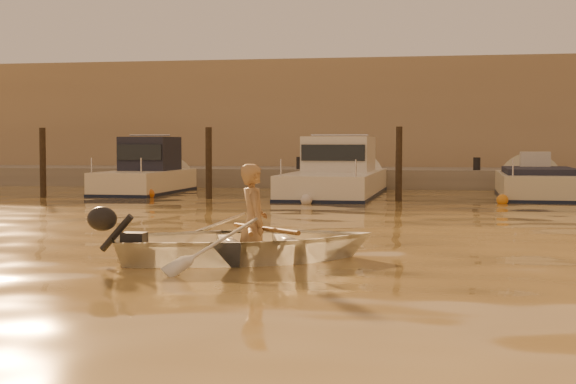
% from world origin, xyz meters
% --- Properties ---
extents(ground_plane, '(160.00, 160.00, 0.00)m').
position_xyz_m(ground_plane, '(0.00, 0.00, 0.00)').
color(ground_plane, olive).
rests_on(ground_plane, ground).
extents(dinghy, '(4.26, 3.75, 0.73)m').
position_xyz_m(dinghy, '(-1.45, 1.39, 0.25)').
color(dinghy, white).
rests_on(dinghy, ground_plane).
extents(person, '(0.58, 0.69, 1.59)m').
position_xyz_m(person, '(-1.36, 1.43, 0.50)').
color(person, '#A27B51').
rests_on(person, dinghy).
extents(outboard_motor, '(0.98, 0.73, 0.70)m').
position_xyz_m(outboard_motor, '(-2.82, 0.78, 0.28)').
color(outboard_motor, black).
rests_on(outboard_motor, dinghy).
extents(oar_port, '(1.28, 1.74, 0.13)m').
position_xyz_m(oar_port, '(-1.22, 1.49, 0.42)').
color(oar_port, brown).
rests_on(oar_port, dinghy).
extents(oar_starboard, '(0.56, 2.05, 0.13)m').
position_xyz_m(oar_starboard, '(-1.40, 1.41, 0.42)').
color(oar_starboard, brown).
rests_on(oar_starboard, dinghy).
extents(moored_boat_1, '(1.86, 5.68, 1.75)m').
position_xyz_m(moored_boat_1, '(-8.19, 16.00, 0.62)').
color(moored_boat_1, '#EFE4C8').
rests_on(moored_boat_1, ground_plane).
extents(moored_boat_2, '(2.45, 8.14, 1.75)m').
position_xyz_m(moored_boat_2, '(-2.19, 16.00, 0.62)').
color(moored_boat_2, white).
rests_on(moored_boat_2, ground_plane).
extents(moored_boat_3, '(2.15, 6.18, 0.95)m').
position_xyz_m(moored_boat_3, '(3.62, 16.00, 0.22)').
color(moored_boat_3, beige).
rests_on(moored_boat_3, ground_plane).
extents(piling_0, '(0.18, 0.18, 2.20)m').
position_xyz_m(piling_0, '(-10.50, 13.80, 0.90)').
color(piling_0, '#2D2319').
rests_on(piling_0, ground_plane).
extents(piling_1, '(0.18, 0.18, 2.20)m').
position_xyz_m(piling_1, '(-5.50, 13.80, 0.90)').
color(piling_1, '#2D2319').
rests_on(piling_1, ground_plane).
extents(piling_2, '(0.18, 0.18, 2.20)m').
position_xyz_m(piling_2, '(-0.20, 13.80, 0.90)').
color(piling_2, '#2D2319').
rests_on(piling_2, ground_plane).
extents(fender_b, '(0.30, 0.30, 0.30)m').
position_xyz_m(fender_b, '(-7.30, 13.93, 0.10)').
color(fender_b, '#CF6718').
rests_on(fender_b, ground_plane).
extents(fender_c, '(0.30, 0.30, 0.30)m').
position_xyz_m(fender_c, '(-2.45, 12.17, 0.10)').
color(fender_c, silver).
rests_on(fender_c, ground_plane).
extents(fender_d, '(0.30, 0.30, 0.30)m').
position_xyz_m(fender_d, '(2.49, 13.12, 0.10)').
color(fender_d, orange).
rests_on(fender_d, ground_plane).
extents(quay, '(52.00, 4.00, 1.00)m').
position_xyz_m(quay, '(0.00, 21.50, 0.15)').
color(quay, gray).
rests_on(quay, ground_plane).
extents(waterfront_building, '(46.00, 7.00, 4.80)m').
position_xyz_m(waterfront_building, '(0.00, 27.00, 2.40)').
color(waterfront_building, '#9E8466').
rests_on(waterfront_building, quay).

